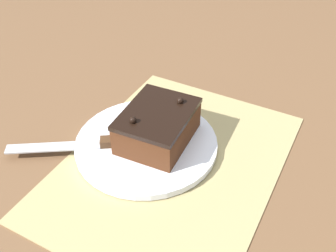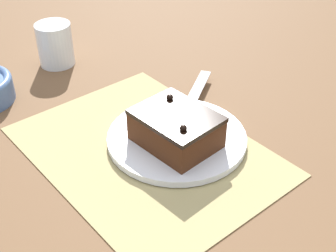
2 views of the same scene
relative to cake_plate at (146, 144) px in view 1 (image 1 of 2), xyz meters
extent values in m
plane|color=brown|center=(0.02, 0.06, -0.01)|extent=(3.00, 3.00, 0.00)
cube|color=tan|center=(0.02, 0.06, -0.01)|extent=(0.46, 0.34, 0.00)
cylinder|color=white|center=(0.00, 0.00, 0.00)|extent=(0.25, 0.25, 0.01)
cube|color=#472614|center=(-0.02, 0.02, 0.03)|extent=(0.14, 0.12, 0.05)
cube|color=black|center=(-0.02, 0.02, 0.06)|extent=(0.15, 0.12, 0.01)
sphere|color=black|center=(-0.06, 0.04, 0.07)|extent=(0.01, 0.01, 0.01)
sphere|color=black|center=(0.03, -0.01, 0.07)|extent=(0.01, 0.01, 0.01)
cube|color=#472D19|center=(0.03, -0.03, 0.01)|extent=(0.06, 0.08, 0.01)
cube|color=#B7BABF|center=(0.09, -0.13, 0.01)|extent=(0.11, 0.15, 0.00)
camera|label=1|loc=(0.44, 0.28, 0.47)|focal=42.00mm
camera|label=2|loc=(-0.51, 0.45, 0.51)|focal=50.00mm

